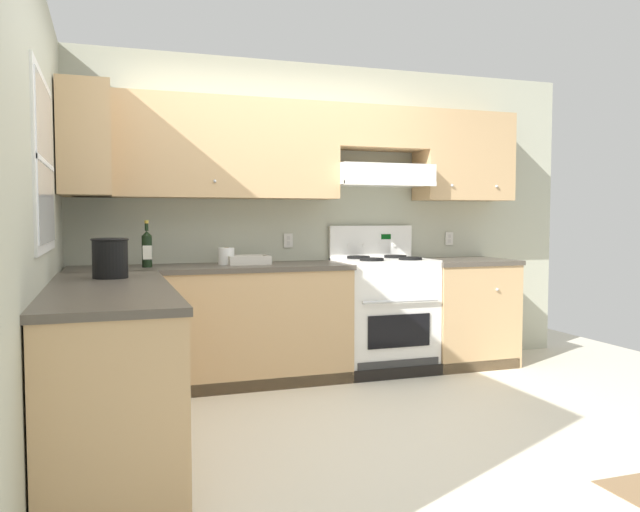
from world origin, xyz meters
name	(u,v)px	position (x,y,z in m)	size (l,w,h in m)	color
ground_plane	(331,430)	(0.00, 0.00, 0.00)	(7.04, 7.04, 0.00)	beige
floor_accent_tile	(640,489)	(1.09, -1.25, 0.00)	(0.30, 0.30, 0.01)	olive
wall_back	(314,192)	(0.40, 1.53, 1.48)	(4.68, 0.57, 2.55)	#B7BAA3
wall_left	(40,204)	(-1.59, 0.23, 1.34)	(0.47, 4.00, 2.55)	#B7BAA3
counter_back_run	(288,322)	(0.08, 1.24, 0.45)	(3.60, 0.65, 0.91)	tan
counter_left_run	(111,372)	(-1.24, 0.00, 0.45)	(0.63, 1.91, 0.91)	tan
stove	(383,313)	(0.91, 1.25, 0.48)	(0.76, 0.62, 1.20)	white
wine_bottle	(147,248)	(-0.98, 1.23, 1.05)	(0.07, 0.08, 0.34)	black
bowl	(248,261)	(-0.22, 1.31, 0.93)	(0.32, 0.26, 0.07)	beige
bucket	(110,257)	(-1.23, 0.45, 1.03)	(0.22, 0.22, 0.24)	black
paper_towel_roll	(226,256)	(-0.38, 1.31, 0.97)	(0.12, 0.12, 0.13)	white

